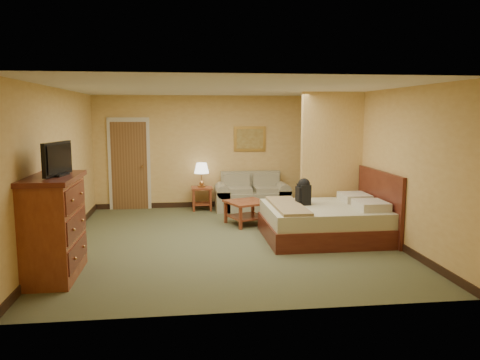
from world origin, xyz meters
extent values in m
plane|color=#525638|center=(0.00, 0.00, 0.00)|extent=(6.00, 6.00, 0.00)
plane|color=white|center=(0.00, 0.00, 2.60)|extent=(6.00, 6.00, 0.00)
cube|color=tan|center=(0.00, 3.00, 1.30)|extent=(5.50, 0.02, 2.60)
cube|color=tan|center=(-2.75, 0.00, 1.30)|extent=(0.02, 6.00, 2.60)
cube|color=tan|center=(2.75, 0.00, 1.30)|extent=(0.02, 6.00, 2.60)
cube|color=tan|center=(2.15, 0.93, 1.30)|extent=(1.20, 0.15, 2.60)
cube|color=beige|center=(-1.95, 2.97, 1.05)|extent=(0.94, 0.06, 2.10)
cube|color=brown|center=(-1.95, 2.96, 1.00)|extent=(0.80, 0.04, 2.00)
cylinder|color=#B47C42|center=(-1.65, 2.90, 1.00)|extent=(0.04, 0.12, 0.04)
cube|color=black|center=(0.00, 2.99, 0.06)|extent=(5.50, 0.02, 0.12)
cube|color=gray|center=(0.83, 2.52, 0.21)|extent=(1.39, 0.74, 0.42)
cube|color=gray|center=(0.83, 2.85, 0.63)|extent=(1.39, 0.18, 0.44)
cube|color=gray|center=(0.14, 2.52, 0.23)|extent=(0.30, 0.74, 0.47)
cube|color=gray|center=(1.53, 2.52, 0.23)|extent=(0.30, 0.74, 0.47)
cube|color=maroon|center=(-0.32, 2.65, 0.51)|extent=(0.48, 0.48, 0.04)
cube|color=maroon|center=(-0.32, 2.65, 0.14)|extent=(0.40, 0.40, 0.03)
cube|color=maroon|center=(-0.51, 2.46, 0.24)|extent=(0.05, 0.05, 0.49)
cube|color=maroon|center=(-0.13, 2.46, 0.24)|extent=(0.05, 0.05, 0.49)
cube|color=maroon|center=(-0.51, 2.84, 0.24)|extent=(0.05, 0.05, 0.49)
cube|color=maroon|center=(-0.13, 2.84, 0.24)|extent=(0.05, 0.05, 0.49)
cylinder|color=#B47C42|center=(-0.32, 2.65, 0.54)|extent=(0.17, 0.17, 0.04)
cylinder|color=#B47C42|center=(-0.32, 2.65, 0.76)|extent=(0.02, 0.02, 0.28)
cone|color=white|center=(-0.32, 2.65, 0.96)|extent=(0.34, 0.34, 0.23)
cube|color=maroon|center=(0.51, 1.11, 0.45)|extent=(0.95, 0.95, 0.04)
cube|color=maroon|center=(0.51, 1.11, 0.16)|extent=(0.81, 0.81, 0.03)
cube|color=maroon|center=(0.19, 0.80, 0.22)|extent=(0.05, 0.05, 0.44)
cube|color=maroon|center=(0.82, 1.43, 0.22)|extent=(0.05, 0.05, 0.44)
cube|color=#B78E3F|center=(0.83, 2.98, 1.60)|extent=(0.75, 0.03, 0.58)
cube|color=olive|center=(0.83, 2.96, 1.60)|extent=(0.63, 0.02, 0.46)
cube|color=maroon|center=(-2.48, -1.55, 0.65)|extent=(0.60, 1.20, 1.31)
cube|color=#4C1A11|center=(-2.48, -1.55, 1.34)|extent=(0.68, 1.29, 0.07)
cube|color=black|center=(-2.38, -1.55, 1.39)|extent=(0.25, 0.35, 0.03)
cube|color=black|center=(-2.38, -1.55, 1.60)|extent=(0.21, 0.72, 0.44)
cube|color=#4C1A11|center=(1.75, -0.10, 0.16)|extent=(2.16, 1.73, 0.32)
cube|color=beige|center=(1.75, -0.10, 0.45)|extent=(2.09, 1.66, 0.26)
cube|color=#4C1A11|center=(2.71, -0.10, 0.59)|extent=(0.06, 1.84, 1.19)
cube|color=beige|center=(2.40, -0.48, 0.65)|extent=(0.49, 0.59, 0.15)
cube|color=beige|center=(2.40, 0.28, 0.65)|extent=(0.49, 0.59, 0.15)
cube|color=#90784E|center=(1.05, -0.10, 0.60)|extent=(0.49, 1.62, 0.05)
cube|color=black|center=(1.39, 0.10, 0.76)|extent=(0.21, 0.29, 0.36)
sphere|color=black|center=(1.39, 0.10, 0.94)|extent=(0.22, 0.22, 0.22)
camera|label=1|loc=(-0.75, -7.89, 2.19)|focal=35.00mm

